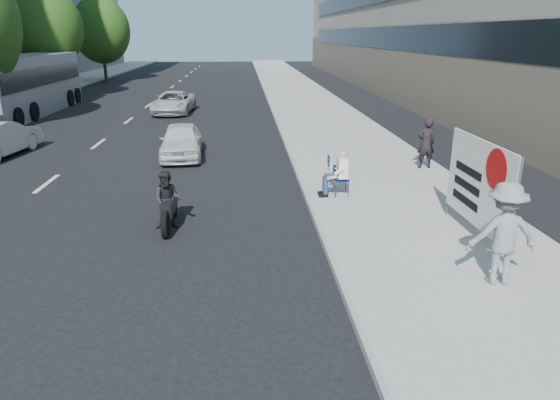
{
  "coord_description": "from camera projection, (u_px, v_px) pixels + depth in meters",
  "views": [
    {
      "loc": [
        -0.28,
        -7.53,
        4.48
      ],
      "look_at": [
        0.49,
        2.99,
        0.96
      ],
      "focal_mm": 32.0,
      "sensor_mm": 36.0,
      "label": 1
    }
  ],
  "objects": [
    {
      "name": "bus",
      "position": [
        25.0,
        86.0,
        28.71
      ],
      "size": [
        2.75,
        12.05,
        3.3
      ],
      "rotation": [
        0.0,
        0.0,
        -0.0
      ],
      "color": "gray",
      "rests_on": "ground"
    },
    {
      "name": "tree_far_d",
      "position": [
        47.0,
        27.0,
        34.44
      ],
      "size": [
        4.8,
        4.8,
        7.65
      ],
      "color": "#382616",
      "rests_on": "ground"
    },
    {
      "name": "protest_banner",
      "position": [
        479.0,
        183.0,
        10.8
      ],
      "size": [
        0.08,
        3.06,
        2.2
      ],
      "color": "#4C4C4C",
      "rests_on": "near_sidewalk"
    },
    {
      "name": "jogger",
      "position": [
        503.0,
        234.0,
        8.87
      ],
      "size": [
        1.27,
        0.78,
        1.91
      ],
      "primitive_type": "imported",
      "rotation": [
        0.0,
        0.0,
        3.08
      ],
      "color": "gray",
      "rests_on": "near_sidewalk"
    },
    {
      "name": "seated_protester",
      "position": [
        337.0,
        170.0,
        13.84
      ],
      "size": [
        0.83,
        1.12,
        1.31
      ],
      "color": "navy",
      "rests_on": "near_sidewalk"
    },
    {
      "name": "pedestrian_woman",
      "position": [
        426.0,
        143.0,
        16.67
      ],
      "size": [
        0.64,
        0.45,
        1.7
      ],
      "primitive_type": "imported",
      "rotation": [
        0.0,
        0.0,
        3.21
      ],
      "color": "black",
      "rests_on": "near_sidewalk"
    },
    {
      "name": "ground",
      "position": [
        264.0,
        308.0,
        8.56
      ],
      "size": [
        160.0,
        160.0,
        0.0
      ],
      "primitive_type": "plane",
      "color": "black",
      "rests_on": "ground"
    },
    {
      "name": "near_sidewalk",
      "position": [
        320.0,
        117.0,
        27.74
      ],
      "size": [
        5.0,
        120.0,
        0.15
      ],
      "primitive_type": "cube",
      "color": "#B0ACA5",
      "rests_on": "ground"
    },
    {
      "name": "tree_far_e",
      "position": [
        101.0,
        30.0,
        47.71
      ],
      "size": [
        5.4,
        5.4,
        7.89
      ],
      "color": "#382616",
      "rests_on": "ground"
    },
    {
      "name": "white_sedan_near",
      "position": [
        181.0,
        141.0,
        18.85
      ],
      "size": [
        1.74,
        3.82,
        1.27
      ],
      "primitive_type": "imported",
      "rotation": [
        0.0,
        0.0,
        0.06
      ],
      "color": "white",
      "rests_on": "ground"
    },
    {
      "name": "motorcycle",
      "position": [
        168.0,
        203.0,
        11.93
      ],
      "size": [
        0.7,
        2.04,
        1.42
      ],
      "rotation": [
        0.0,
        0.0,
        -0.01
      ],
      "color": "black",
      "rests_on": "ground"
    },
    {
      "name": "white_sedan_far",
      "position": [
        173.0,
        103.0,
        29.36
      ],
      "size": [
        2.36,
        4.63,
        1.25
      ],
      "primitive_type": "imported",
      "rotation": [
        0.0,
        0.0,
        -0.06
      ],
      "color": "silver",
      "rests_on": "ground"
    }
  ]
}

